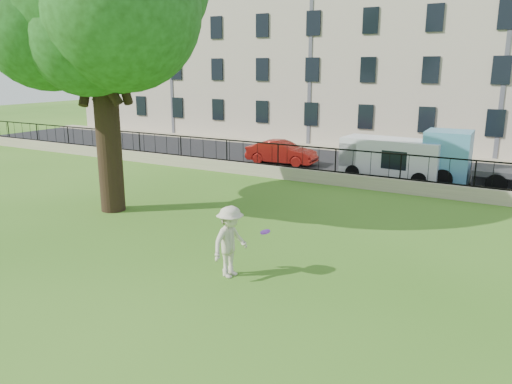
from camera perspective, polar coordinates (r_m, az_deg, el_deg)
The scene contains 11 objects.
ground at distance 13.65m, azimuth -9.42°, elevation -9.29°, with size 120.00×120.00×0.00m, color #326417.
retaining_wall at distance 23.65m, azimuth 9.00°, elevation 1.54°, with size 50.00×0.40×0.60m, color gray.
iron_railing at distance 23.48m, azimuth 9.08°, elevation 3.57°, with size 50.00×0.05×1.13m.
street at distance 28.07m, azimuth 12.37°, elevation 2.74°, with size 60.00×9.00×0.01m, color black.
sidewalk at distance 32.99m, azimuth 15.09°, elevation 4.35°, with size 60.00×1.40×0.12m, color gray.
building_row at distance 38.11m, azimuth 18.03°, elevation 15.76°, with size 56.40×10.40×13.80m.
man at distance 13.05m, azimuth -2.96°, elevation -5.69°, with size 1.24×0.71×1.91m, color beige.
frisbee at distance 13.12m, azimuth 1.06°, elevation -4.57°, with size 0.27×0.27×0.03m, color purple.
red_sedan at distance 28.40m, azimuth 2.94°, elevation 4.53°, with size 1.40×4.01×1.32m, color maroon.
white_van at distance 25.18m, azimuth 15.27°, elevation 3.61°, with size 4.77×1.86×2.00m, color silver.
blue_truck at distance 24.76m, azimuth 25.61°, elevation 3.15°, with size 6.01×2.13×2.52m, color #5096BC.
Camera 1 is at (7.99, -9.67, 5.37)m, focal length 35.00 mm.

